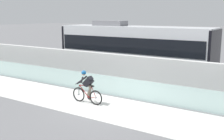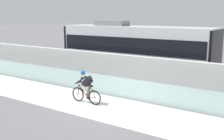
# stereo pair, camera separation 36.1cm
# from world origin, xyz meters

# --- Properties ---
(ground_plane) EXTENTS (200.00, 200.00, 0.00)m
(ground_plane) POSITION_xyz_m (0.00, 0.00, 0.00)
(ground_plane) COLOR slate
(bike_path_deck) EXTENTS (32.00, 3.20, 0.01)m
(bike_path_deck) POSITION_xyz_m (0.00, 0.00, 0.01)
(bike_path_deck) COLOR silver
(bike_path_deck) RESTS_ON ground
(glass_parapet) EXTENTS (32.00, 0.05, 1.03)m
(glass_parapet) POSITION_xyz_m (0.00, 1.85, 0.51)
(glass_parapet) COLOR silver
(glass_parapet) RESTS_ON ground
(concrete_barrier_wall) EXTENTS (32.00, 0.36, 1.93)m
(concrete_barrier_wall) POSITION_xyz_m (0.00, 3.65, 0.97)
(concrete_barrier_wall) COLOR silver
(concrete_barrier_wall) RESTS_ON ground
(tram_rail_near) EXTENTS (32.00, 0.08, 0.01)m
(tram_rail_near) POSITION_xyz_m (0.00, 6.13, 0.00)
(tram_rail_near) COLOR #595654
(tram_rail_near) RESTS_ON ground
(tram_rail_far) EXTENTS (32.00, 0.08, 0.01)m
(tram_rail_far) POSITION_xyz_m (0.00, 7.57, 0.00)
(tram_rail_far) COLOR #595654
(tram_rail_far) RESTS_ON ground
(tram) EXTENTS (11.06, 2.54, 3.81)m
(tram) POSITION_xyz_m (-2.36, 6.85, 1.89)
(tram) COLOR silver
(tram) RESTS_ON ground
(cyclist_on_bike) EXTENTS (1.77, 0.58, 1.61)m
(cyclist_on_bike) POSITION_xyz_m (-1.11, 0.00, 0.78)
(cyclist_on_bike) COLOR black
(cyclist_on_bike) RESTS_ON ground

